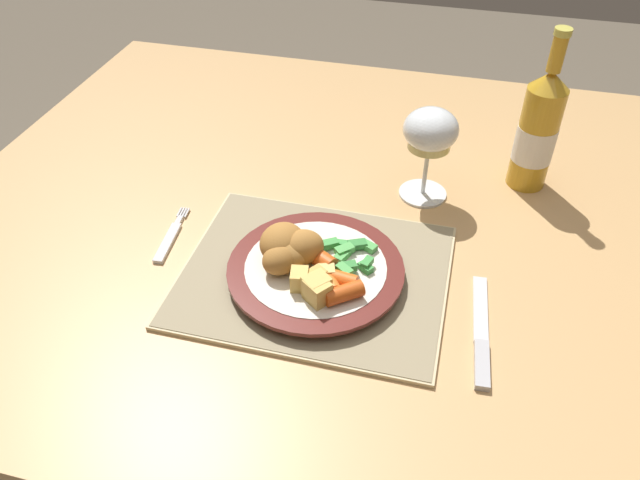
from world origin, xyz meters
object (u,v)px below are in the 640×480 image
at_px(dining_table, 346,252).
at_px(dinner_plate, 316,271).
at_px(table_knife, 481,339).
at_px(wine_glass, 430,134).
at_px(fork, 170,238).
at_px(bottle, 538,131).

bearing_deg(dining_table, dinner_plate, -93.29).
bearing_deg(dinner_plate, dining_table, 86.71).
xyz_separation_m(table_knife, wine_glass, (-0.11, 0.28, 0.11)).
bearing_deg(fork, dining_table, 29.22).
bearing_deg(dining_table, table_knife, -45.20).
xyz_separation_m(fork, bottle, (0.50, 0.28, 0.09)).
xyz_separation_m(fork, wine_glass, (0.34, 0.20, 0.11)).
xyz_separation_m(wine_glass, bottle, (0.16, 0.07, -0.01)).
height_order(fork, bottle, bottle).
height_order(dining_table, wine_glass, wine_glass).
height_order(dining_table, dinner_plate, dinner_plate).
relative_size(dining_table, wine_glass, 8.38).
relative_size(dining_table, table_knife, 6.69).
height_order(fork, table_knife, table_knife).
bearing_deg(bottle, wine_glass, -154.87).
bearing_deg(wine_glass, table_knife, -69.42).
height_order(dining_table, bottle, bottle).
xyz_separation_m(dinner_plate, table_knife, (0.22, -0.05, -0.01)).
bearing_deg(dinner_plate, table_knife, -13.36).
relative_size(wine_glass, bottle, 0.58).
bearing_deg(fork, dinner_plate, -7.45).
distance_m(wine_glass, bottle, 0.17).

